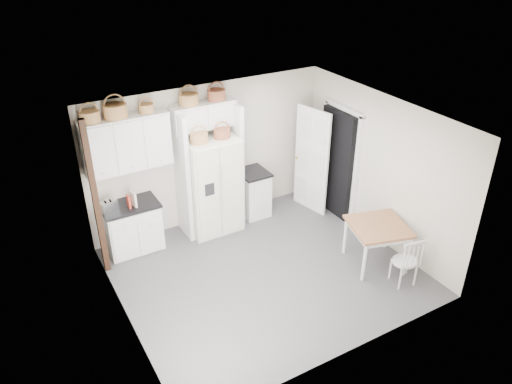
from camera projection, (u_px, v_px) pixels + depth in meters
floor at (265, 272)px, 8.10m from camera, size 4.50×4.50×0.00m
ceiling at (267, 121)px, 6.84m from camera, size 4.50×4.50×0.00m
wall_back at (209, 154)px, 8.99m from camera, size 4.50×0.00×4.50m
wall_left at (118, 246)px, 6.49m from camera, size 0.00×4.00×4.00m
wall_right at (380, 169)px, 8.45m from camera, size 0.00×4.00×4.00m
refrigerator at (211, 184)px, 8.84m from camera, size 0.92×0.74×1.78m
base_cab_left at (133, 228)px, 8.48m from camera, size 0.90×0.57×0.84m
base_cab_right at (253, 194)px, 9.50m from camera, size 0.49×0.59×0.86m
dining_table at (376, 244)px, 8.15m from camera, size 1.09×1.09×0.73m
windsor_chair at (405, 261)px, 7.68m from camera, size 0.45×0.42×0.81m
counter_left at (129, 206)px, 8.27m from camera, size 0.94×0.61×0.04m
counter_right at (253, 173)px, 9.28m from camera, size 0.53×0.62×0.04m
toaster at (109, 206)px, 8.03m from camera, size 0.30×0.22×0.18m
cookbook_red at (129, 201)px, 8.13m from camera, size 0.03×0.14×0.22m
cookbook_cream at (133, 199)px, 8.16m from camera, size 0.07×0.17×0.26m
basket_upper_a at (90, 117)px, 7.44m from camera, size 0.31×0.31×0.17m
basket_upper_b at (115, 111)px, 7.60m from camera, size 0.37×0.37×0.21m
basket_upper_c at (146, 108)px, 7.83m from camera, size 0.24×0.24×0.14m
basket_bridge_a at (189, 99)px, 8.13m from camera, size 0.33×0.33×0.19m
basket_bridge_b at (217, 95)px, 8.35m from camera, size 0.31×0.31×0.18m
basket_fridge_a at (199, 138)px, 8.20m from camera, size 0.30×0.30×0.16m
basket_fridge_b at (222, 133)px, 8.38m from camera, size 0.29×0.29×0.16m
upper_cabinet at (126, 143)px, 7.91m from camera, size 1.40×0.34×0.90m
bridge_cabinet at (203, 115)px, 8.39m from camera, size 1.12×0.34×0.45m
fridge_panel_left at (182, 177)px, 8.54m from camera, size 0.08×0.60×2.30m
fridge_panel_right at (235, 164)px, 8.99m from camera, size 0.08×0.60×2.30m
trim_post at (96, 200)px, 7.53m from camera, size 0.09×0.09×2.60m
doorway_void at (338, 163)px, 9.30m from camera, size 0.18×0.85×2.05m
door_slab at (312, 161)px, 9.40m from camera, size 0.21×0.79×2.05m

